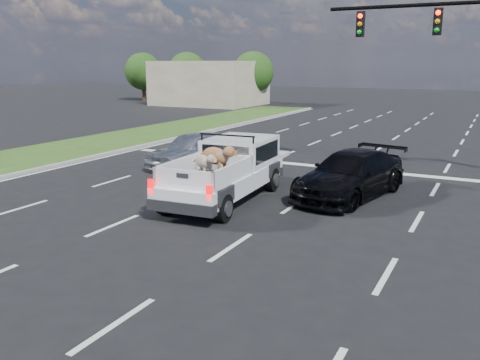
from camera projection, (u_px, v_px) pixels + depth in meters
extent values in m
plane|color=black|center=(168.00, 236.00, 12.44)|extent=(160.00, 160.00, 0.00)
cube|color=silver|center=(146.00, 171.00, 19.98)|extent=(0.12, 60.00, 0.01)
cube|color=silver|center=(224.00, 180.00, 18.42)|extent=(0.12, 60.00, 0.01)
cube|color=silver|center=(316.00, 191.00, 16.87)|extent=(0.12, 60.00, 0.01)
cube|color=silver|center=(427.00, 203.00, 15.31)|extent=(0.12, 60.00, 0.01)
cube|color=silver|center=(79.00, 163.00, 21.56)|extent=(0.15, 60.00, 0.01)
cube|color=silver|center=(307.00, 165.00, 21.11)|extent=(17.00, 0.45, 0.01)
cube|color=#214515|center=(34.00, 157.00, 22.75)|extent=(5.00, 60.00, 0.10)
cube|color=#9B988E|center=(75.00, 161.00, 21.66)|extent=(0.15, 60.00, 0.14)
cylinder|color=black|center=(454.00, 3.00, 17.90)|extent=(9.00, 0.14, 0.14)
cube|color=black|center=(438.00, 22.00, 18.25)|extent=(0.30, 0.18, 0.95)
sphere|color=#FF1A07|center=(438.00, 13.00, 18.09)|extent=(0.18, 0.18, 0.18)
cube|color=black|center=(360.00, 24.00, 19.50)|extent=(0.30, 0.18, 0.95)
sphere|color=#FF1A07|center=(360.00, 16.00, 19.34)|extent=(0.18, 0.18, 0.18)
cube|color=beige|center=(210.00, 83.00, 52.07)|extent=(10.00, 8.00, 4.40)
cylinder|color=#332114|center=(144.00, 91.00, 58.51)|extent=(0.44, 0.44, 2.16)
sphere|color=#18370F|center=(143.00, 71.00, 58.01)|extent=(4.20, 4.20, 4.20)
cylinder|color=#332114|center=(188.00, 92.00, 55.84)|extent=(0.44, 0.44, 2.16)
sphere|color=#18370F|center=(187.00, 72.00, 55.34)|extent=(4.20, 4.20, 4.20)
cylinder|color=#332114|center=(253.00, 94.00, 52.28)|extent=(0.44, 0.44, 2.16)
sphere|color=#18370F|center=(253.00, 72.00, 51.78)|extent=(4.20, 4.20, 4.20)
cylinder|color=black|center=(166.00, 201.00, 14.13)|extent=(0.33, 0.79, 0.77)
cylinder|color=black|center=(223.00, 208.00, 13.44)|extent=(0.33, 0.79, 0.77)
cylinder|color=black|center=(223.00, 175.00, 17.48)|extent=(0.33, 0.79, 0.77)
cylinder|color=black|center=(271.00, 179.00, 16.79)|extent=(0.33, 0.79, 0.77)
cube|color=silver|center=(224.00, 180.00, 15.44)|extent=(2.25, 5.47, 0.53)
cube|color=silver|center=(240.00, 151.00, 16.42)|extent=(2.00, 2.44, 0.87)
cube|color=black|center=(225.00, 156.00, 15.38)|extent=(1.57, 0.13, 0.63)
cylinder|color=black|center=(227.00, 135.00, 15.37)|extent=(1.82, 0.16, 0.05)
cube|color=black|center=(206.00, 180.00, 14.33)|extent=(1.96, 2.69, 0.06)
cube|color=silver|center=(179.00, 168.00, 14.60)|extent=(0.24, 2.58, 0.53)
cube|color=silver|center=(233.00, 173.00, 13.93)|extent=(0.24, 2.58, 0.53)
cube|color=silver|center=(183.00, 179.00, 13.15)|extent=(1.80, 0.19, 0.53)
cube|color=red|center=(151.00, 187.00, 13.34)|extent=(0.17, 0.07, 0.40)
cube|color=red|center=(209.00, 193.00, 12.67)|extent=(0.17, 0.07, 0.40)
cube|color=black|center=(181.00, 207.00, 13.18)|extent=(1.96, 0.42, 0.30)
imported|color=silver|center=(193.00, 149.00, 20.59)|extent=(2.59, 4.56, 1.46)
imported|color=black|center=(351.00, 175.00, 15.96)|extent=(3.00, 5.24, 1.43)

